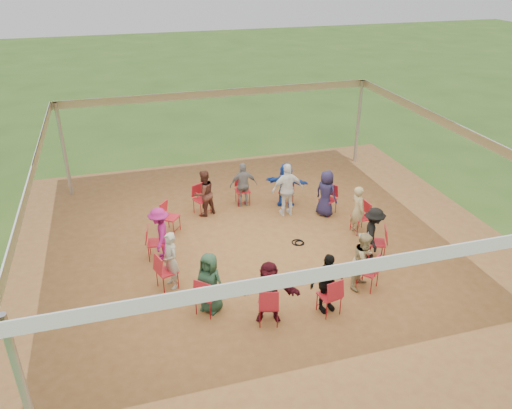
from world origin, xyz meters
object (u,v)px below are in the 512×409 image
object	(u,v)px
person_seated_3	(286,185)
cable_coil	(298,243)
chair_6	(170,218)
chair_9	(207,295)
chair_8	(167,271)
person_seated_4	(243,185)
chair_5	(202,200)
person_seated_2	(326,193)
chair_12	(368,271)
standing_person	(287,190)
chair_7	(156,243)
chair_1	(361,218)
person_seated_1	(358,210)
person_seated_6	(160,234)
chair_0	(377,243)
person_seated_7	(171,260)
person_seated_0	(373,234)
person_seated_10	(327,283)
chair_3	(286,191)
person_seated_9	(269,291)
laptop	(366,235)
person_seated_11	(364,260)
chair_2	(328,200)
chair_4	(243,191)
chair_11	(329,295)
person_seated_5	(204,193)
chair_10	(269,305)
person_seated_8	(210,283)

from	to	relation	value
person_seated_3	cable_coil	distance (m)	2.34
chair_6	chair_9	xyz separation A→B (m)	(0.30, -3.70, 0.00)
chair_8	person_seated_4	bearing A→B (deg)	123.75
chair_5	person_seated_2	world-z (taller)	person_seated_2
chair_12	person_seated_4	bearing A→B (deg)	69.71
chair_8	standing_person	xyz separation A→B (m)	(3.85, 2.64, 0.36)
chair_7	chair_1	bearing A→B (deg)	96.92
person_seated_1	person_seated_6	size ratio (longest dim) A/B	1.00
chair_0	person_seated_7	distance (m)	5.13
chair_7	person_seated_1	xyz separation A→B (m)	(5.44, -0.24, 0.26)
person_seated_0	person_seated_10	distance (m)	2.49
person_seated_2	chair_3	bearing A→B (deg)	8.77
chair_12	chair_1	bearing A→B (deg)	27.69
chair_12	cable_coil	distance (m)	2.47
person_seated_9	laptop	xyz separation A→B (m)	(3.07, 1.58, -0.04)
chair_6	person_seated_3	distance (m)	3.64
person_seated_6	person_seated_7	world-z (taller)	same
person_seated_11	person_seated_7	bearing A→B (deg)	124.62
chair_6	person_seated_4	world-z (taller)	person_seated_4
chair_2	chair_8	world-z (taller)	same
chair_9	person_seated_3	bearing A→B (deg)	96.77
person_seated_9	chair_4	bearing A→B (deg)	97.08
chair_6	person_seated_11	size ratio (longest dim) A/B	0.64
chair_2	chair_12	world-z (taller)	same
person_seated_6	cable_coil	xyz separation A→B (m)	(3.59, -0.32, -0.68)
chair_6	chair_11	size ratio (longest dim) A/B	1.00
chair_3	person_seated_5	xyz separation A→B (m)	(-2.55, -0.00, 0.26)
chair_11	cable_coil	xyz separation A→B (m)	(0.39, 2.86, -0.43)
chair_7	chair_10	xyz separation A→B (m)	(1.98, -3.14, 0.00)
chair_8	person_seated_8	world-z (taller)	person_seated_8
person_seated_10	laptop	xyz separation A→B (m)	(1.78, 1.64, -0.04)
person_seated_10	cable_coil	world-z (taller)	person_seated_10
chair_7	person_seated_3	bearing A→B (deg)	123.75
chair_1	standing_person	size ratio (longest dim) A/B	0.56
person_seated_5	chair_11	bearing A→B (deg)	82.92
chair_5	person_seated_6	xyz separation A→B (m)	(-1.45, -2.10, 0.26)
chair_8	chair_2	bearing A→B (deg)	96.92
person_seated_3	person_seated_11	size ratio (longest dim) A/B	1.00
person_seated_0	chair_7	bearing A→B (deg)	97.08
chair_1	chair_4	size ratio (longest dim) A/B	1.00
chair_4	laptop	xyz separation A→B (m)	(2.20, -3.79, 0.21)
cable_coil	person_seated_9	bearing A→B (deg)	-122.19
chair_7	standing_person	distance (m)	4.18
chair_4	chair_3	bearing A→B (deg)	166.15
person_seated_2	person_seated_4	distance (m)	2.49
person_seated_9	person_seated_10	size ratio (longest dim) A/B	1.00
chair_9	chair_3	bearing A→B (deg)	96.92
chair_0	person_seated_2	bearing A→B (deg)	30.08
chair_12	person_seated_8	size ratio (longest dim) A/B	0.64
person_seated_8	person_seated_9	xyz separation A→B (m)	(1.11, -0.64, 0.00)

